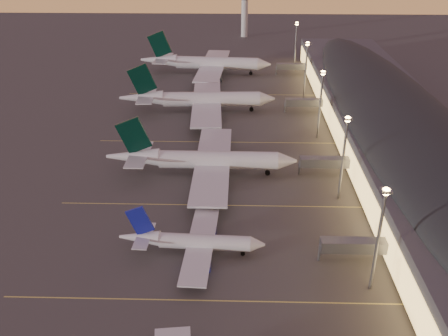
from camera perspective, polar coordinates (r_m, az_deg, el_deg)
ground at (r=115.83m, az=-1.65°, el=-13.26°), size 700.00×700.00×0.00m
airliner_narrow_north at (r=123.67m, az=-3.67°, el=-8.40°), size 36.11×32.25×12.91m
airliner_wide_near at (r=159.20m, az=-2.55°, el=0.92°), size 60.82×55.15×19.53m
airliner_wide_mid at (r=212.46m, az=-3.00°, el=7.83°), size 65.63×59.76×21.01m
airliner_wide_far at (r=266.92m, az=-2.12°, el=11.90°), size 68.83×62.84×22.02m
terminal_building at (r=182.65m, az=19.42°, el=4.16°), size 56.35×255.00×17.46m
light_masts at (r=166.44m, az=12.05°, el=6.22°), size 2.20×217.20×25.90m
radar_tower at (r=352.37m, az=2.39°, el=18.26°), size 9.00×9.00×32.50m
lane_markings at (r=148.61m, az=-0.83°, el=-3.27°), size 90.00×180.36×0.00m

